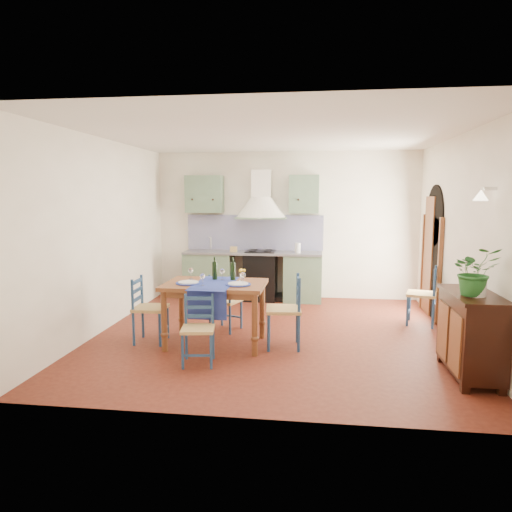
# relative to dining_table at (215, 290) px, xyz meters

# --- Properties ---
(floor) EXTENTS (5.00, 5.00, 0.00)m
(floor) POSITION_rel_dining_table_xyz_m (0.73, 0.54, -0.74)
(floor) COLOR #46160F
(floor) RESTS_ON ground
(back_wall) EXTENTS (5.00, 0.96, 2.80)m
(back_wall) POSITION_rel_dining_table_xyz_m (0.26, 2.83, 0.31)
(back_wall) COLOR white
(back_wall) RESTS_ON ground
(right_wall) EXTENTS (0.26, 5.00, 2.80)m
(right_wall) POSITION_rel_dining_table_xyz_m (3.22, 0.82, 0.60)
(right_wall) COLOR white
(right_wall) RESTS_ON ground
(left_wall) EXTENTS (0.04, 5.00, 2.80)m
(left_wall) POSITION_rel_dining_table_xyz_m (-1.77, 0.54, 0.66)
(left_wall) COLOR white
(left_wall) RESTS_ON ground
(ceiling) EXTENTS (5.00, 5.00, 0.01)m
(ceiling) POSITION_rel_dining_table_xyz_m (0.73, 0.54, 2.07)
(ceiling) COLOR silver
(ceiling) RESTS_ON back_wall
(dining_table) EXTENTS (1.32, 1.00, 1.15)m
(dining_table) POSITION_rel_dining_table_xyz_m (0.00, 0.00, 0.00)
(dining_table) COLOR brown
(dining_table) RESTS_ON ground
(chair_near) EXTENTS (0.43, 0.43, 0.81)m
(chair_near) POSITION_rel_dining_table_xyz_m (-0.06, -0.70, -0.32)
(chair_near) COLOR navy
(chair_near) RESTS_ON ground
(chair_far) EXTENTS (0.50, 0.50, 0.84)m
(chair_far) POSITION_rel_dining_table_xyz_m (-0.01, 0.64, -0.30)
(chair_far) COLOR navy
(chair_far) RESTS_ON ground
(chair_left) EXTENTS (0.43, 0.43, 0.89)m
(chair_left) POSITION_rel_dining_table_xyz_m (-0.93, -0.00, -0.28)
(chair_left) COLOR navy
(chair_left) RESTS_ON ground
(chair_right) EXTENTS (0.48, 0.48, 0.95)m
(chair_right) POSITION_rel_dining_table_xyz_m (0.93, 0.02, -0.25)
(chair_right) COLOR navy
(chair_right) RESTS_ON ground
(chair_spare) EXTENTS (0.52, 0.52, 0.91)m
(chair_spare) POSITION_rel_dining_table_xyz_m (2.96, 1.33, -0.27)
(chair_spare) COLOR navy
(chair_spare) RESTS_ON ground
(sideboard) EXTENTS (0.50, 1.05, 0.94)m
(sideboard) POSITION_rel_dining_table_xyz_m (2.98, -0.71, -0.23)
(sideboard) COLOR black
(sideboard) RESTS_ON ground
(potted_plant) EXTENTS (0.50, 0.44, 0.52)m
(potted_plant) POSITION_rel_dining_table_xyz_m (2.95, -0.83, 0.45)
(potted_plant) COLOR #226126
(potted_plant) RESTS_ON sideboard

